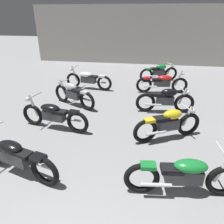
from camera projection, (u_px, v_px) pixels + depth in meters
name	position (u px, v px, depth m)	size (l,w,h in m)	color
back_wall	(134.00, 35.00, 13.39)	(13.21, 0.24, 3.60)	#9E998E
motorcycle_left_row_1	(15.00, 156.00, 4.28)	(2.12, 0.85, 0.97)	black
motorcycle_left_row_2	(54.00, 115.00, 6.01)	(2.16, 0.68, 0.97)	black
motorcycle_left_row_3	(74.00, 94.00, 7.54)	(1.80, 1.00, 0.88)	black
motorcycle_left_row_4	(88.00, 79.00, 9.24)	(2.16, 0.68, 0.97)	black
motorcycle_right_row_1	(184.00, 175.00, 3.78)	(2.17, 0.68, 0.97)	black
motorcycle_right_row_2	(168.00, 124.00, 5.51)	(1.82, 0.95, 0.88)	black
motorcycle_right_row_3	(165.00, 100.00, 7.03)	(1.97, 0.52, 0.88)	black
motorcycle_right_row_4	(162.00, 83.00, 8.78)	(2.17, 0.68, 0.97)	black
motorcycle_right_row_5	(159.00, 72.00, 10.31)	(1.88, 0.81, 0.88)	black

